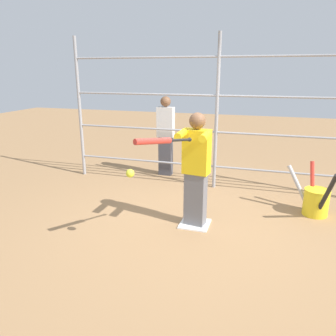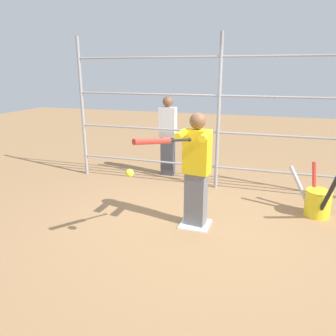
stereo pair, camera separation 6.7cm
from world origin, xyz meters
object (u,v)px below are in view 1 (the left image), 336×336
batter (196,167)px  softball_in_flight (130,173)px  bystander_behind_fence (166,135)px  bat_bucket (316,200)px  baseball_bat_swinging (158,141)px

batter → softball_in_flight: batter is taller
bystander_behind_fence → batter: bearing=117.2°
bat_bucket → bystander_behind_fence: (2.70, -1.23, 0.60)m
softball_in_flight → bat_bucket: 2.88m
bat_bucket → bystander_behind_fence: bearing=-24.5°
softball_in_flight → bat_bucket: bearing=-142.2°
baseball_bat_swinging → softball_in_flight: size_ratio=7.67×
batter → bystander_behind_fence: bystander_behind_fence is taller
batter → baseball_bat_swinging: 0.99m
batter → softball_in_flight: (0.57, 0.85, 0.12)m
batter → bystander_behind_fence: (1.07, -2.09, -0.02)m
baseball_bat_swinging → batter: bearing=-106.5°
batter → baseball_bat_swinging: bearing=73.5°
batter → bat_bucket: (-1.63, -0.86, -0.61)m
baseball_bat_swinging → bystander_behind_fence: bystander_behind_fence is taller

